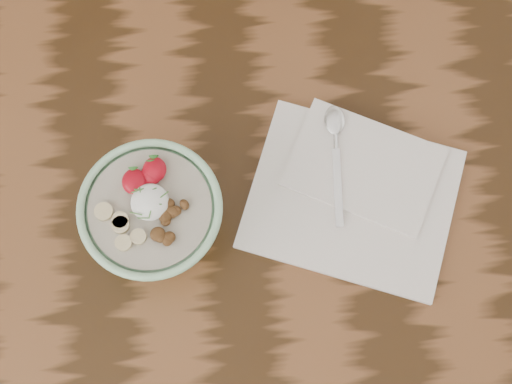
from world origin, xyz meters
TOP-DOWN VIEW (x-y plane):
  - table at (0.00, 0.00)cm, footprint 160.00×90.00cm
  - breakfast_bowl at (-10.97, 3.57)cm, footprint 19.26×19.26cm
  - napkin at (17.66, 6.03)cm, footprint 35.60×32.43cm
  - spoon at (15.68, 14.29)cm, footprint 3.41×18.56cm

SIDE VIEW (x-z plane):
  - table at x=0.00cm, z-range 28.20..103.20cm
  - napkin at x=17.66cm, z-range 74.86..76.64cm
  - spoon at x=15.68cm, z-range 76.71..77.67cm
  - breakfast_bowl at x=-10.97cm, z-range 75.16..87.90cm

